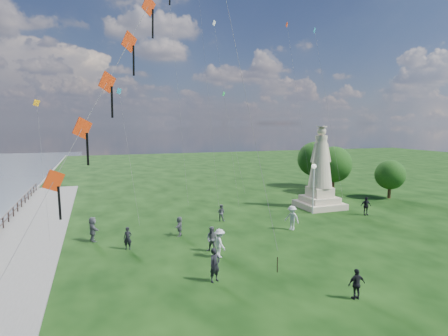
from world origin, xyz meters
name	(u,v)px	position (x,y,z in m)	size (l,w,h in m)	color
statue	(320,177)	(12.14, 16.53, 3.09)	(4.12, 4.12, 8.19)	#BCB28E
lamppost	(314,178)	(10.09, 14.51, 3.40)	(0.44, 0.44, 4.71)	silver
tree_row	(333,163)	(19.07, 24.17, 3.48)	(7.99, 13.55, 6.05)	#382314
person_0	(215,265)	(-3.25, 2.97, 0.93)	(0.68, 0.44, 1.85)	black
person_1	(212,239)	(-1.98, 7.53, 0.84)	(0.82, 0.51, 1.69)	#595960
person_2	(220,243)	(-1.84, 6.41, 0.91)	(1.18, 0.61, 1.83)	silver
person_3	(357,284)	(2.61, -1.19, 0.76)	(0.89, 0.46, 1.52)	black
person_5	(93,229)	(-9.47, 12.44, 0.90)	(1.67, 0.72, 1.80)	#595960
person_6	(128,238)	(-7.24, 9.82, 0.77)	(0.56, 0.37, 1.53)	black
person_7	(221,213)	(1.06, 14.81, 0.74)	(0.71, 0.44, 1.47)	#595960
person_8	(292,218)	(5.56, 10.39, 0.97)	(1.26, 0.65, 1.95)	silver
person_9	(366,206)	(14.46, 12.47, 0.85)	(1.00, 0.51, 1.70)	black
person_11	(179,226)	(-3.29, 11.71, 0.74)	(1.38, 0.59, 1.49)	#595960
red_kite_train	(128,49)	(-7.33, 4.63, 12.21)	(10.28, 9.35, 19.62)	black
small_kites	(212,64)	(2.88, 23.22, 14.70)	(29.28, 17.88, 27.29)	teal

